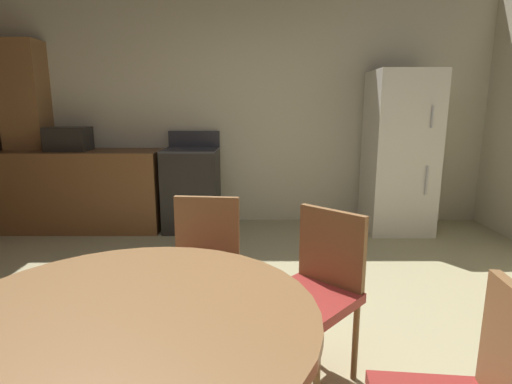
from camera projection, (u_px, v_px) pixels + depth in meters
The scene contains 10 objects.
ground_plane at pixel (233, 374), 2.12m from camera, with size 14.00×14.00×0.00m, color tan.
wall_back at pixel (247, 109), 4.79m from camera, with size 5.99×0.12×2.70m, color beige.
kitchen_counter at pixel (86, 190), 4.59m from camera, with size 1.75×0.60×0.90m, color brown.
pantry_column at pixel (32, 136), 4.65m from camera, with size 0.44×0.36×2.10m, color olive.
oven_range at pixel (194, 188), 4.59m from camera, with size 0.60×0.60×1.10m.
refrigerator at pixel (401, 153), 4.44m from camera, with size 0.68×0.68×1.76m.
microwave at pixel (71, 139), 4.47m from camera, with size 0.44×0.32×0.26m, color black.
dining_table at pixel (131, 359), 1.27m from camera, with size 1.20×1.20×0.76m.
chair_northeast at pixel (319, 285), 2.02m from camera, with size 0.57×0.57×0.87m.
chair_north at pixel (205, 264), 2.29m from camera, with size 0.44×0.44×0.87m.
Camera 1 is at (0.13, -1.88, 1.38)m, focal length 28.28 mm.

